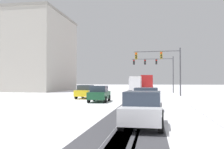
% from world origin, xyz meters
% --- Properties ---
extents(wheel_track_left_lane, '(1.10, 34.34, 0.01)m').
position_xyz_m(wheel_track_left_lane, '(2.15, 15.61, 0.00)').
color(wheel_track_left_lane, '#424247').
rests_on(wheel_track_left_lane, ground).
extents(wheel_track_right_lane, '(1.17, 34.34, 0.01)m').
position_xyz_m(wheel_track_right_lane, '(4.28, 15.61, 0.00)').
color(wheel_track_right_lane, '#424247').
rests_on(wheel_track_right_lane, ground).
extents(wheel_track_center, '(0.82, 34.34, 0.01)m').
position_xyz_m(wheel_track_center, '(3.12, 15.61, 0.00)').
color(wheel_track_center, '#424247').
rests_on(wheel_track_center, ground).
extents(wheel_track_oncoming, '(0.96, 34.34, 0.01)m').
position_xyz_m(wheel_track_oncoming, '(3.33, 15.61, 0.00)').
color(wheel_track_oncoming, '#424247').
rests_on(wheel_track_oncoming, ground).
extents(sidewalk_kerb_right, '(4.00, 34.34, 0.12)m').
position_xyz_m(sidewalk_kerb_right, '(9.35, 14.05, 0.06)').
color(sidewalk_kerb_right, white).
rests_on(sidewalk_kerb_right, ground).
extents(traffic_signal_near_right, '(6.24, 0.64, 6.50)m').
position_xyz_m(traffic_signal_near_right, '(5.80, 29.36, 4.65)').
color(traffic_signal_near_right, '#47474C').
rests_on(traffic_signal_near_right, ground).
extents(traffic_signal_far_right, '(7.46, 0.47, 6.50)m').
position_xyz_m(traffic_signal_far_right, '(4.96, 41.26, 4.84)').
color(traffic_signal_far_right, '#47474C').
rests_on(traffic_signal_far_right, ground).
extents(car_yellow_cab_lead, '(1.92, 4.15, 1.62)m').
position_xyz_m(car_yellow_cab_lead, '(-3.65, 24.60, 0.82)').
color(car_yellow_cab_lead, yellow).
rests_on(car_yellow_cab_lead, ground).
extents(car_dark_green_second, '(1.91, 4.14, 1.62)m').
position_xyz_m(car_dark_green_second, '(-0.97, 19.82, 0.82)').
color(car_dark_green_second, '#194C2D').
rests_on(car_dark_green_second, ground).
extents(car_silver_third, '(1.92, 4.14, 1.62)m').
position_xyz_m(car_silver_third, '(3.91, 12.72, 0.82)').
color(car_silver_third, '#B7BABF').
rests_on(car_silver_third, ground).
extents(car_white_fourth, '(1.96, 4.17, 1.62)m').
position_xyz_m(car_white_fourth, '(3.91, 6.29, 0.82)').
color(car_white_fourth, silver).
rests_on(car_white_fourth, ground).
extents(bus_oncoming, '(2.68, 11.00, 3.38)m').
position_xyz_m(bus_oncoming, '(3.10, 53.89, 1.99)').
color(bus_oncoming, '#B21E1E').
rests_on(bus_oncoming, ground).
extents(box_truck_delivery, '(2.41, 7.44, 3.02)m').
position_xyz_m(box_truck_delivery, '(0.99, 44.95, 1.63)').
color(box_truck_delivery, silver).
rests_on(box_truck_delivery, ground).
extents(office_building_far_left_block, '(27.78, 18.80, 16.55)m').
position_xyz_m(office_building_far_left_block, '(-28.33, 47.38, 8.28)').
color(office_building_far_left_block, '#B2ADA3').
rests_on(office_building_far_left_block, ground).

